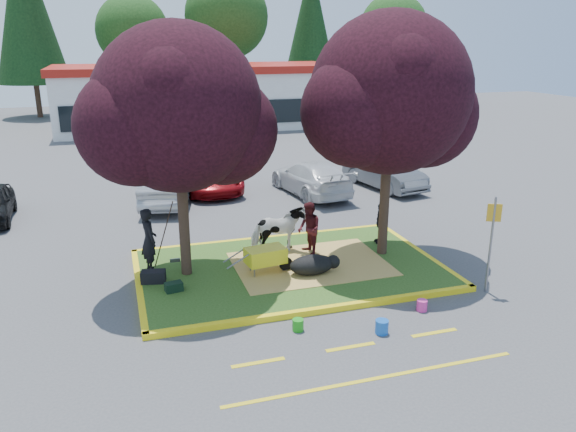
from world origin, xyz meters
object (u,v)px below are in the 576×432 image
object	(u,v)px
handler	(149,240)
sign_post	(492,234)
bucket_green	(298,325)
calf	(312,265)
bucket_pink	(422,305)
car_silver	(167,184)
wheelbarrow	(266,256)
bucket_blue	(382,327)
cow	(279,231)

from	to	relation	value
handler	sign_post	xyz separation A→B (m)	(8.10, -3.57, 0.52)
sign_post	bucket_green	bearing A→B (deg)	-150.56
handler	sign_post	size ratio (longest dim) A/B	0.70
calf	handler	size ratio (longest dim) A/B	0.70
bucket_pink	car_silver	xyz separation A→B (m)	(-4.80, 11.16, 0.64)
wheelbarrow	bucket_blue	distance (m)	4.03
bucket_green	bucket_blue	size ratio (longest dim) A/B	0.86
bucket_pink	bucket_blue	bearing A→B (deg)	-153.58
bucket_pink	bucket_green	bearing A→B (deg)	-179.54
bucket_pink	car_silver	world-z (taller)	car_silver
bucket_pink	calf	bearing A→B (deg)	126.95
wheelbarrow	bucket_pink	distance (m)	4.27
handler	bucket_pink	bearing A→B (deg)	-137.76
car_silver	calf	bearing A→B (deg)	120.75
calf	handler	xyz separation A→B (m)	(-4.10, 1.53, 0.62)
calf	car_silver	bearing A→B (deg)	83.65
bucket_blue	wheelbarrow	bearing A→B (deg)	114.07
sign_post	bucket_green	xyz separation A→B (m)	(-5.23, -0.50, -1.41)
bucket_green	car_silver	distance (m)	11.33
cow	wheelbarrow	xyz separation A→B (m)	(-0.75, -1.30, -0.20)
calf	sign_post	size ratio (longest dim) A/B	0.49
handler	sign_post	distance (m)	8.87
bucket_pink	car_silver	bearing A→B (deg)	113.26
wheelbarrow	bucket_green	distance (m)	3.03
handler	cow	bearing A→B (deg)	-100.25
wheelbarrow	sign_post	size ratio (longest dim) A/B	0.75
cow	wheelbarrow	bearing A→B (deg)	140.83
bucket_pink	car_silver	size ratio (longest dim) A/B	0.06
calf	bucket_blue	size ratio (longest dim) A/B	3.92
calf	car_silver	distance (m)	9.14
cow	car_silver	distance (m)	7.34
handler	bucket_pink	world-z (taller)	handler
sign_post	wheelbarrow	bearing A→B (deg)	178.23
handler	wheelbarrow	xyz separation A→B (m)	(2.95, -1.08, -0.39)
bucket_pink	car_silver	distance (m)	12.16
sign_post	bucket_blue	xyz separation A→B (m)	(-3.52, -1.17, -1.39)
handler	bucket_green	xyz separation A→B (m)	(2.87, -4.07, -0.90)
handler	bucket_green	size ratio (longest dim) A/B	6.54
sign_post	bucket_blue	bearing A→B (deg)	-137.64
calf	bucket_pink	distance (m)	3.15
wheelbarrow	bucket_blue	xyz separation A→B (m)	(1.63, -3.66, -0.48)
calf	bucket_pink	xyz separation A→B (m)	(1.89, -2.51, -0.28)
car_silver	bucket_blue	bearing A→B (deg)	118.15
sign_post	bucket_pink	world-z (taller)	sign_post
bucket_green	handler	bearing A→B (deg)	125.21
cow	bucket_blue	size ratio (longest dim) A/B	5.22
calf	sign_post	world-z (taller)	sign_post
cow	bucket_green	size ratio (longest dim) A/B	6.06
wheelbarrow	sign_post	distance (m)	5.79
cow	bucket_blue	world-z (taller)	cow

